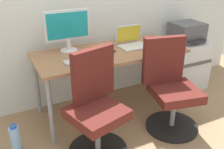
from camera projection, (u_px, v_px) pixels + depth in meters
name	position (u px, v px, depth m)	size (l,w,h in m)	color
ground_plane	(110.00, 109.00, 3.07)	(5.28, 5.28, 0.00)	#9E7A56
desk	(110.00, 57.00, 2.80)	(1.59, 0.69, 0.72)	#996B47
office_chair_left	(96.00, 109.00, 2.29)	(0.54, 0.54, 0.94)	black
office_chair_right	(170.00, 89.00, 2.62)	(0.54, 0.54, 0.94)	black
side_cabinet	(183.00, 64.00, 3.51)	(0.53, 0.51, 0.63)	silver
printer	(187.00, 32.00, 3.33)	(0.38, 0.40, 0.24)	#515156
water_bottle_on_floor	(16.00, 140.00, 2.33)	(0.09, 0.09, 0.31)	#8CBFF2
desktop_monitor	(68.00, 28.00, 2.68)	(0.48, 0.18, 0.43)	silver
open_laptop	(132.00, 41.00, 2.90)	(0.31, 0.26, 0.23)	silver
keyboard_by_monitor	(82.00, 61.00, 2.50)	(0.34, 0.12, 0.02)	#B7B7B7
keyboard_by_laptop	(99.00, 52.00, 2.72)	(0.34, 0.12, 0.02)	#2D2D2D
mouse_by_monitor	(176.00, 45.00, 2.91)	(0.06, 0.10, 0.03)	#2D2D2D
mouse_by_laptop	(95.00, 63.00, 2.42)	(0.06, 0.10, 0.03)	#515156
coffee_mug	(161.00, 46.00, 2.78)	(0.08, 0.08, 0.09)	green
pen_cup	(159.00, 41.00, 2.91)	(0.07, 0.07, 0.10)	slate
phone_near_laptop	(160.00, 39.00, 3.16)	(0.07, 0.14, 0.01)	black
phone_near_monitor	(156.00, 41.00, 3.06)	(0.07, 0.14, 0.01)	black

